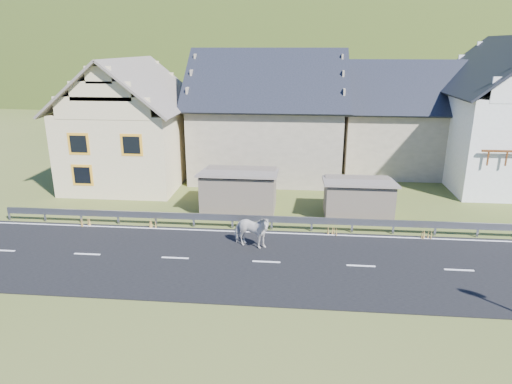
# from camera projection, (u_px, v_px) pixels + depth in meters

# --- Properties ---
(ground) EXTENTS (160.00, 160.00, 0.00)m
(ground) POSITION_uv_depth(u_px,v_px,m) (266.00, 263.00, 19.57)
(ground) COLOR #3C5019
(ground) RESTS_ON ground
(road) EXTENTS (60.00, 7.00, 0.04)m
(road) POSITION_uv_depth(u_px,v_px,m) (266.00, 262.00, 19.56)
(road) COLOR black
(road) RESTS_ON ground
(lane_markings) EXTENTS (60.00, 6.60, 0.01)m
(lane_markings) POSITION_uv_depth(u_px,v_px,m) (266.00, 262.00, 19.55)
(lane_markings) COLOR silver
(lane_markings) RESTS_ON road
(guardrail) EXTENTS (28.10, 0.09, 0.75)m
(guardrail) POSITION_uv_depth(u_px,v_px,m) (272.00, 219.00, 22.88)
(guardrail) COLOR #93969B
(guardrail) RESTS_ON ground
(shed_left) EXTENTS (4.30, 3.30, 2.40)m
(shed_left) POSITION_uv_depth(u_px,v_px,m) (239.00, 191.00, 25.57)
(shed_left) COLOR #716455
(shed_left) RESTS_ON ground
(shed_right) EXTENTS (3.80, 2.90, 2.20)m
(shed_right) POSITION_uv_depth(u_px,v_px,m) (358.00, 199.00, 24.54)
(shed_right) COLOR #716455
(shed_right) RESTS_ON ground
(house_cream) EXTENTS (7.80, 9.80, 8.30)m
(house_cream) POSITION_uv_depth(u_px,v_px,m) (131.00, 117.00, 30.50)
(house_cream) COLOR beige
(house_cream) RESTS_ON ground
(house_stone_a) EXTENTS (10.80, 9.80, 8.90)m
(house_stone_a) POSITION_uv_depth(u_px,v_px,m) (268.00, 108.00, 32.45)
(house_stone_a) COLOR tan
(house_stone_a) RESTS_ON ground
(house_stone_b) EXTENTS (9.80, 8.80, 8.10)m
(house_stone_b) POSITION_uv_depth(u_px,v_px,m) (405.00, 112.00, 33.57)
(house_stone_b) COLOR tan
(house_stone_b) RESTS_ON ground
(house_white) EXTENTS (8.80, 10.80, 9.70)m
(house_white) POSITION_uv_depth(u_px,v_px,m) (510.00, 107.00, 29.93)
(house_white) COLOR white
(house_white) RESTS_ON ground
(mountain) EXTENTS (440.00, 280.00, 260.00)m
(mountain) POSITION_uv_depth(u_px,v_px,m) (308.00, 116.00, 195.83)
(mountain) COLOR #2A3B14
(mountain) RESTS_ON ground
(conifer_patch) EXTENTS (76.00, 50.00, 28.00)m
(conifer_patch) POSITION_uv_depth(u_px,v_px,m) (98.00, 56.00, 126.92)
(conifer_patch) COLOR black
(conifer_patch) RESTS_ON ground
(horse) EXTENTS (1.43, 2.08, 1.60)m
(horse) POSITION_uv_depth(u_px,v_px,m) (251.00, 231.00, 20.75)
(horse) COLOR silver
(horse) RESTS_ON road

